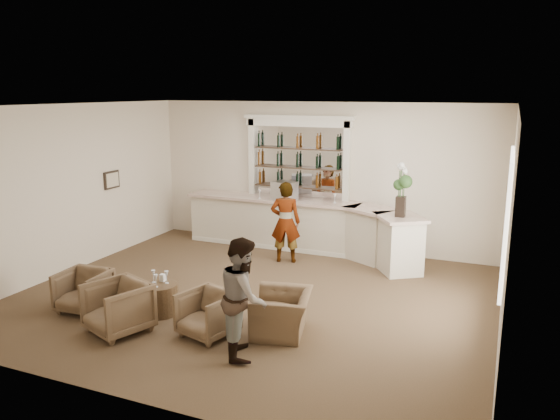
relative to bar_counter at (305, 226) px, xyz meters
The scene contains 19 objects.
ground 3.05m from the bar_counter, 86.88° to the right, with size 8.00×8.00×0.00m, color brown.
room_shell 2.91m from the bar_counter, 81.89° to the right, with size 8.04×7.02×3.32m.
bar_counter is the anchor object (origin of this frame).
back_bar_alcove 1.55m from the bar_counter, 129.15° to the left, with size 2.64×0.25×3.00m.
cocktail_table 4.34m from the bar_counter, 102.42° to the right, with size 0.61×0.61×0.50m, color #523923.
sommelier 0.93m from the bar_counter, 96.73° to the right, with size 0.62×0.41×1.71m, color gray.
guest 5.03m from the bar_counter, 79.06° to the right, with size 0.80×0.62×1.65m, color gray.
armchair_left 5.09m from the bar_counter, 114.96° to the right, with size 0.73×0.75×0.68m, color brown.
armchair_center 5.17m from the bar_counter, 102.20° to the right, with size 0.82×0.85×0.77m, color brown.
armchair_right 4.64m from the bar_counter, 87.49° to the right, with size 0.72×0.74×0.68m, color brown.
armchair_far 4.29m from the bar_counter, 74.10° to the right, with size 0.96×0.84×0.62m, color brown.
espresso_machine 0.91m from the bar_counter, behind, with size 0.48×0.40×0.42m, color #ADADB2.
flower_vase 2.60m from the bar_counter, 16.65° to the right, with size 0.28×0.28×1.06m.
wine_glass_bar_left 1.27m from the bar_counter, behind, with size 0.07×0.07×0.21m, color white, non-canonical shape.
wine_glass_bar_right 0.94m from the bar_counter, ahead, with size 0.07×0.07×0.21m, color white, non-canonical shape.
wine_glass_tbl_a 4.33m from the bar_counter, 104.06° to the right, with size 0.07×0.07×0.21m, color white, non-canonical shape.
wine_glass_tbl_b 4.23m from the bar_counter, 101.33° to the right, with size 0.07×0.07×0.21m, color white, non-canonical shape.
wine_glass_tbl_c 4.45m from the bar_counter, 101.56° to the right, with size 0.07×0.07×0.21m, color white, non-canonical shape.
napkin_holder 4.19m from the bar_counter, 103.10° to the right, with size 0.08×0.08×0.12m, color white.
Camera 1 is at (3.95, -8.11, 3.55)m, focal length 35.00 mm.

